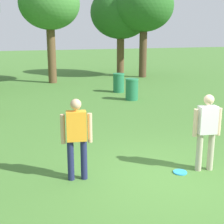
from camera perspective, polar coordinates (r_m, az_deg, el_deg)
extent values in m
plane|color=#447530|center=(6.52, 10.90, -11.81)|extent=(120.00, 120.00, 0.00)
cylinder|color=#B7AD93|center=(6.95, 17.70, -6.93)|extent=(0.13, 0.13, 0.82)
cylinder|color=#B7AD93|center=(6.83, 15.74, -7.13)|extent=(0.13, 0.13, 0.82)
cube|color=white|center=(6.68, 17.14, -1.40)|extent=(0.43, 0.32, 0.58)
sphere|color=beige|center=(6.59, 17.40, 2.17)|extent=(0.21, 0.21, 0.21)
cylinder|color=beige|center=(6.81, 19.07, -1.69)|extent=(0.09, 0.09, 0.58)
cylinder|color=beige|center=(6.58, 15.08, -1.93)|extent=(0.09, 0.09, 0.58)
cylinder|color=#1E234C|center=(6.22, -7.60, -8.81)|extent=(0.13, 0.13, 0.82)
cylinder|color=#1E234C|center=(6.24, -5.19, -8.70)|extent=(0.13, 0.13, 0.82)
cube|color=orange|center=(6.00, -6.57, -2.56)|extent=(0.43, 0.32, 0.58)
sphere|color=tan|center=(5.89, -6.69, 1.41)|extent=(0.21, 0.21, 0.21)
cylinder|color=tan|center=(6.01, -9.04, -3.12)|extent=(0.09, 0.09, 0.58)
cylinder|color=tan|center=(6.03, -4.09, -2.92)|extent=(0.09, 0.09, 0.58)
cylinder|color=#2D9EDB|center=(6.77, 12.41, -10.76)|extent=(0.29, 0.29, 0.03)
cylinder|color=#237047|center=(15.85, 1.23, 5.28)|extent=(0.56, 0.56, 0.90)
cylinder|color=#2E8657|center=(15.79, 1.24, 7.00)|extent=(0.59, 0.59, 0.06)
cylinder|color=#237047|center=(13.90, 3.66, 4.06)|extent=(0.56, 0.56, 0.90)
cylinder|color=#2E8657|center=(13.83, 3.69, 6.02)|extent=(0.59, 0.59, 0.06)
cylinder|color=brown|center=(19.36, -11.06, 10.71)|extent=(0.50, 0.50, 3.68)
ellipsoid|color=#3D7A33|center=(19.43, -11.46, 19.02)|extent=(3.55, 3.55, 3.02)
cylinder|color=brown|center=(23.06, 1.57, 10.85)|extent=(0.53, 0.53, 3.24)
ellipsoid|color=#286023|center=(23.09, 1.61, 17.81)|extent=(4.31, 4.31, 3.66)
cylinder|color=#4C3823|center=(21.85, 5.73, 11.19)|extent=(0.52, 0.52, 3.66)
ellipsoid|color=#286023|center=(21.91, 5.92, 18.83)|extent=(3.94, 3.94, 3.35)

